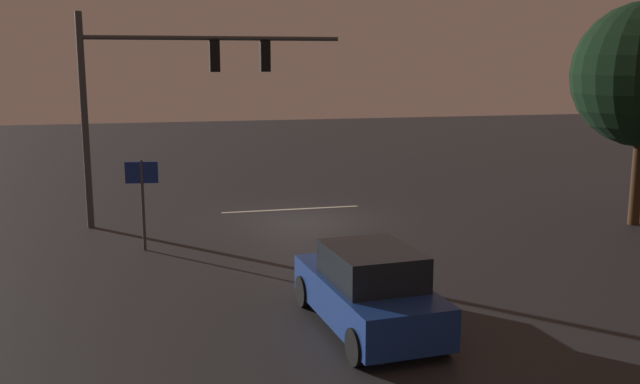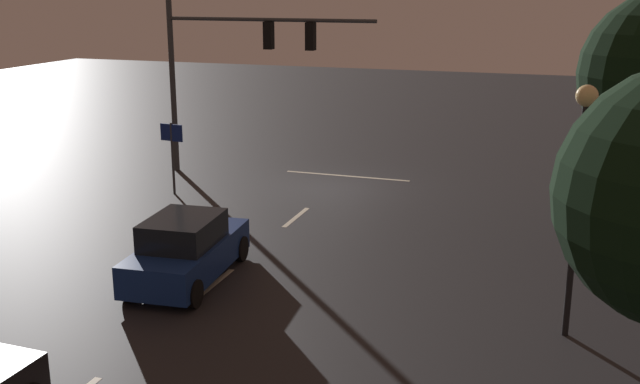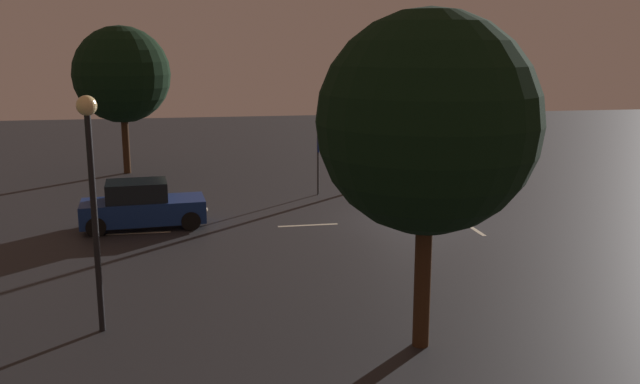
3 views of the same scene
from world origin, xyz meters
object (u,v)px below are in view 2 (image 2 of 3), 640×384
(traffic_signal_assembly, at_px, (233,55))
(car_approaching, at_px, (187,250))
(street_lamp_left_kerb, at_px, (580,166))
(route_sign, at_px, (172,143))

(traffic_signal_assembly, relative_size, car_approaching, 1.86)
(traffic_signal_assembly, bearing_deg, street_lamp_left_kerb, 139.57)
(street_lamp_left_kerb, height_order, route_sign, street_lamp_left_kerb)
(car_approaching, bearing_deg, traffic_signal_assembly, -71.96)
(traffic_signal_assembly, relative_size, street_lamp_left_kerb, 1.55)
(street_lamp_left_kerb, bearing_deg, traffic_signal_assembly, -40.43)
(traffic_signal_assembly, bearing_deg, car_approaching, 108.04)
(traffic_signal_assembly, xyz_separation_m, car_approaching, (-3.40, 10.45, -3.88))
(route_sign, bearing_deg, car_approaching, 121.28)
(car_approaching, relative_size, street_lamp_left_kerb, 0.84)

